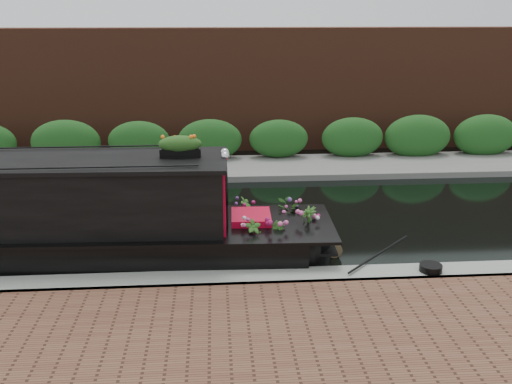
{
  "coord_description": "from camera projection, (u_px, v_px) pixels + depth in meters",
  "views": [
    {
      "loc": [
        0.14,
        -12.05,
        4.58
      ],
      "look_at": [
        0.98,
        -0.6,
        0.88
      ],
      "focal_mm": 40.0,
      "sensor_mm": 36.0,
      "label": 1
    }
  ],
  "objects": [
    {
      "name": "far_hedge",
      "position": [
        211.0,
        164.0,
        17.68
      ],
      "size": [
        40.0,
        1.1,
        2.8
      ],
      "primitive_type": "cube",
      "color": "#1D4F1B",
      "rests_on": "ground"
    },
    {
      "name": "ground",
      "position": [
        211.0,
        222.0,
        12.84
      ],
      "size": [
        80.0,
        80.0,
        0.0
      ],
      "primitive_type": "plane",
      "color": "black",
      "rests_on": "ground"
    },
    {
      "name": "coiled_mooring_rope",
      "position": [
        431.0,
        268.0,
        9.84
      ],
      "size": [
        0.39,
        0.39,
        0.12
      ],
      "primitive_type": "cylinder",
      "color": "black",
      "rests_on": "near_bank_coping"
    },
    {
      "name": "narrowboat",
      "position": [
        19.0,
        225.0,
        10.5
      ],
      "size": [
        11.17,
        2.3,
        2.62
      ],
      "rotation": [
        0.0,
        0.0,
        -0.03
      ],
      "color": "black",
      "rests_on": "ground"
    },
    {
      "name": "rope_fender",
      "position": [
        333.0,
        247.0,
        11.1
      ],
      "size": [
        0.3,
        0.37,
        0.3
      ],
      "primitive_type": "cylinder",
      "rotation": [
        1.57,
        0.0,
        0.0
      ],
      "color": "brown",
      "rests_on": "ground"
    },
    {
      "name": "far_bank_path",
      "position": [
        211.0,
        171.0,
        16.82
      ],
      "size": [
        40.0,
        2.4,
        0.34
      ],
      "primitive_type": "cube",
      "color": "slate",
      "rests_on": "ground"
    },
    {
      "name": "far_brick_wall",
      "position": [
        211.0,
        148.0,
        19.67
      ],
      "size": [
        40.0,
        1.0,
        8.0
      ],
      "primitive_type": "cube",
      "color": "#552C1C",
      "rests_on": "ground"
    },
    {
      "name": "near_bank_coping",
      "position": [
        210.0,
        291.0,
        9.7
      ],
      "size": [
        40.0,
        0.6,
        0.5
      ],
      "primitive_type": "cube",
      "color": "gray",
      "rests_on": "ground"
    }
  ]
}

